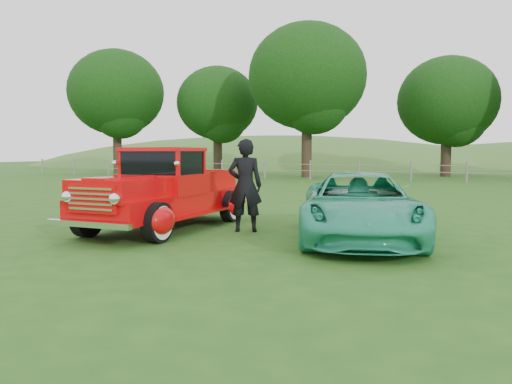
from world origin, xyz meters
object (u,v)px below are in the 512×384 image
(tree_mid_west, at_px, (217,103))
(teal_sedan, at_px, (360,207))
(tree_far_west, at_px, (116,93))
(tree_near_east, at_px, (447,101))
(red_pickup, at_px, (165,193))
(tree_near_west, at_px, (307,77))
(man, at_px, (245,185))

(tree_mid_west, xyz_separation_m, teal_sedan, (14.99, -26.83, -4.91))
(tree_far_west, bearing_deg, tree_mid_west, 14.04)
(tree_near_east, relative_size, teal_sedan, 1.80)
(tree_far_west, distance_m, tree_near_east, 25.21)
(red_pickup, relative_size, teal_sedan, 1.09)
(tree_near_west, bearing_deg, tree_mid_west, 159.44)
(tree_mid_west, height_order, man, tree_mid_west)
(man, bearing_deg, tree_near_west, -96.45)
(red_pickup, xyz_separation_m, teal_sedan, (4.21, 0.01, -0.15))
(tree_near_west, bearing_deg, red_pickup, -83.37)
(tree_far_west, distance_m, man, 32.53)
(tree_mid_west, bearing_deg, teal_sedan, -60.81)
(tree_mid_west, bearing_deg, red_pickup, -68.13)
(tree_near_west, distance_m, man, 24.73)
(tree_far_west, xyz_separation_m, red_pickup, (18.77, -24.84, -5.69))
(teal_sedan, height_order, man, man)
(tree_near_east, bearing_deg, tree_near_west, -156.04)
(red_pickup, height_order, man, man)
(teal_sedan, relative_size, man, 2.37)
(tree_near_west, relative_size, teal_sedan, 2.25)
(tree_near_east, height_order, man, tree_near_east)
(red_pickup, distance_m, man, 1.82)
(tree_far_west, bearing_deg, man, -50.11)
(tree_mid_west, relative_size, tree_near_east, 1.02)
(teal_sedan, distance_m, man, 2.46)
(tree_near_west, xyz_separation_m, red_pickup, (2.77, -23.84, -6.00))
(tree_far_west, distance_m, tree_near_west, 16.03)
(tree_near_west, relative_size, man, 5.32)
(tree_near_west, xyz_separation_m, teal_sedan, (6.99, -23.83, -6.15))
(tree_far_west, xyz_separation_m, man, (20.56, -24.60, -5.51))
(tree_near_east, bearing_deg, tree_far_west, -173.16)
(teal_sedan, xyz_separation_m, man, (-2.42, 0.23, 0.34))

